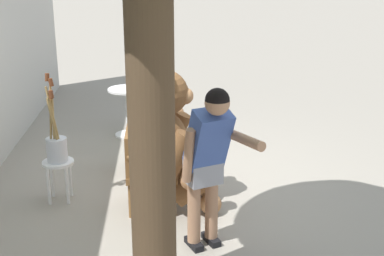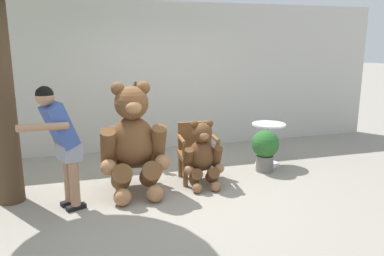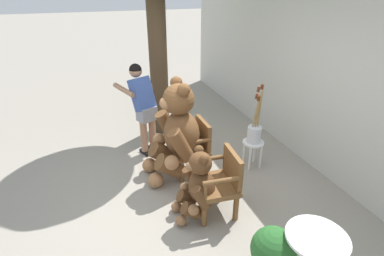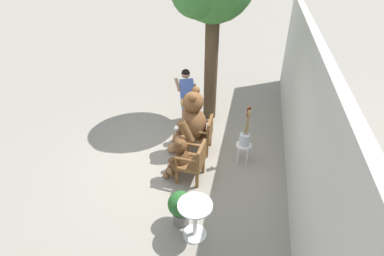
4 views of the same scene
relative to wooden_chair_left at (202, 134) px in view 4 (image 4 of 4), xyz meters
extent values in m
plane|color=gray|center=(0.49, -0.43, -0.46)|extent=(60.00, 60.00, 0.00)
cube|color=beige|center=(0.49, 1.97, 0.94)|extent=(10.00, 0.16, 2.80)
cube|color=brown|center=(0.00, -0.06, -0.06)|extent=(0.56, 0.52, 0.07)
cylinder|color=brown|center=(-0.23, -0.27, -0.28)|extent=(0.07, 0.07, 0.37)
cylinder|color=brown|center=(0.23, -0.27, -0.28)|extent=(0.07, 0.07, 0.37)
cylinder|color=brown|center=(-0.23, 0.15, -0.28)|extent=(0.07, 0.07, 0.37)
cylinder|color=brown|center=(0.23, 0.15, -0.28)|extent=(0.07, 0.07, 0.37)
cube|color=brown|center=(0.00, 0.17, 0.19)|extent=(0.52, 0.06, 0.42)
cylinder|color=brown|center=(-0.25, -0.06, 0.20)|extent=(0.06, 0.48, 0.06)
cylinder|color=brown|center=(-0.25, -0.27, 0.09)|extent=(0.05, 0.05, 0.22)
cylinder|color=brown|center=(0.25, -0.06, 0.20)|extent=(0.06, 0.48, 0.06)
cylinder|color=brown|center=(0.25, -0.27, 0.09)|extent=(0.05, 0.05, 0.22)
cube|color=brown|center=(0.98, -0.06, -0.06)|extent=(0.60, 0.56, 0.07)
cylinder|color=brown|center=(0.74, -0.25, -0.28)|extent=(0.07, 0.07, 0.37)
cylinder|color=brown|center=(1.19, -0.29, -0.28)|extent=(0.07, 0.07, 0.37)
cylinder|color=brown|center=(0.77, 0.17, -0.28)|extent=(0.07, 0.07, 0.37)
cylinder|color=brown|center=(1.23, 0.13, -0.28)|extent=(0.07, 0.07, 0.37)
cube|color=brown|center=(1.00, 0.17, 0.19)|extent=(0.52, 0.10, 0.42)
cylinder|color=brown|center=(0.73, -0.04, 0.20)|extent=(0.10, 0.48, 0.06)
cylinder|color=brown|center=(0.72, -0.25, 0.09)|extent=(0.05, 0.05, 0.22)
cylinder|color=brown|center=(1.23, -0.08, 0.20)|extent=(0.10, 0.48, 0.06)
cylinder|color=brown|center=(1.21, -0.29, 0.09)|extent=(0.05, 0.05, 0.22)
ellipsoid|color=brown|center=(0.00, -0.18, 0.24)|extent=(0.63, 0.53, 0.72)
sphere|color=brown|center=(0.00, -0.22, 0.79)|extent=(0.46, 0.46, 0.46)
ellipsoid|color=#A47148|center=(0.00, -0.41, 0.76)|extent=(0.22, 0.17, 0.17)
sphere|color=black|center=(0.00, -0.41, 0.77)|extent=(0.07, 0.07, 0.07)
sphere|color=brown|center=(-0.17, -0.19, 0.99)|extent=(0.18, 0.18, 0.18)
sphere|color=brown|center=(0.17, -0.19, 0.99)|extent=(0.18, 0.18, 0.18)
cylinder|color=brown|center=(-0.34, -0.30, 0.24)|extent=(0.20, 0.40, 0.54)
sphere|color=#A47148|center=(-0.35, -0.45, 0.00)|extent=(0.21, 0.21, 0.21)
cylinder|color=brown|center=(0.34, -0.30, 0.24)|extent=(0.20, 0.40, 0.54)
sphere|color=#A47148|center=(0.35, -0.45, 0.00)|extent=(0.21, 0.21, 0.21)
cylinder|color=brown|center=(-0.19, -0.45, -0.15)|extent=(0.26, 0.45, 0.42)
sphere|color=#A47148|center=(-0.21, -0.66, -0.35)|extent=(0.23, 0.23, 0.23)
cylinder|color=brown|center=(0.19, -0.45, -0.15)|extent=(0.26, 0.45, 0.42)
sphere|color=#A47148|center=(0.21, -0.66, -0.35)|extent=(0.23, 0.23, 0.23)
ellipsoid|color=brown|center=(0.98, -0.24, -0.02)|extent=(0.42, 0.36, 0.45)
sphere|color=brown|center=(0.98, -0.26, 0.33)|extent=(0.29, 0.29, 0.29)
ellipsoid|color=#8C603D|center=(0.97, -0.39, 0.31)|extent=(0.14, 0.12, 0.11)
sphere|color=black|center=(0.97, -0.39, 0.31)|extent=(0.04, 0.04, 0.04)
sphere|color=brown|center=(0.87, -0.24, 0.45)|extent=(0.11, 0.11, 0.11)
sphere|color=brown|center=(1.09, -0.26, 0.45)|extent=(0.11, 0.11, 0.11)
cylinder|color=brown|center=(0.76, -0.30, -0.02)|extent=(0.15, 0.26, 0.34)
sphere|color=#8C603D|center=(0.75, -0.39, -0.17)|extent=(0.14, 0.14, 0.14)
cylinder|color=brown|center=(1.19, -0.34, -0.02)|extent=(0.15, 0.26, 0.34)
sphere|color=#8C603D|center=(1.19, -0.43, -0.17)|extent=(0.14, 0.14, 0.14)
cylinder|color=brown|center=(0.85, -0.40, -0.27)|extent=(0.19, 0.29, 0.27)
sphere|color=#8C603D|center=(0.82, -0.53, -0.39)|extent=(0.14, 0.14, 0.14)
cylinder|color=brown|center=(1.09, -0.42, -0.27)|extent=(0.19, 0.29, 0.27)
sphere|color=#8C603D|center=(1.09, -0.56, -0.39)|extent=(0.14, 0.14, 0.14)
cube|color=black|center=(-0.85, -0.45, -0.43)|extent=(0.26, 0.18, 0.06)
cylinder|color=#A37556|center=(-0.85, -0.45, 0.01)|extent=(0.12, 0.12, 0.82)
cube|color=black|center=(-0.78, -0.62, -0.43)|extent=(0.26, 0.18, 0.06)
cylinder|color=#A37556|center=(-0.78, -0.62, 0.01)|extent=(0.12, 0.12, 0.82)
cube|color=gray|center=(-0.82, -0.53, 0.29)|extent=(0.32, 0.36, 0.24)
cube|color=#385199|center=(-0.90, -0.57, 0.61)|extent=(0.47, 0.44, 0.58)
sphere|color=#A37556|center=(-1.04, -0.63, 0.97)|extent=(0.21, 0.21, 0.21)
sphere|color=black|center=(-1.04, -0.63, 0.99)|extent=(0.21, 0.21, 0.21)
cylinder|color=#A37556|center=(-1.06, -0.84, 0.66)|extent=(0.55, 0.30, 0.13)
cylinder|color=#A37556|center=(-0.98, -0.40, 0.49)|extent=(0.19, 0.14, 0.51)
cylinder|color=white|center=(0.21, 0.95, -0.02)|extent=(0.34, 0.34, 0.03)
cylinder|color=white|center=(0.31, 1.05, -0.25)|extent=(0.04, 0.04, 0.43)
cylinder|color=white|center=(0.11, 1.05, -0.25)|extent=(0.04, 0.04, 0.43)
cylinder|color=white|center=(0.31, 0.85, -0.25)|extent=(0.04, 0.04, 0.43)
cylinder|color=white|center=(0.11, 0.85, -0.25)|extent=(0.04, 0.04, 0.43)
cylinder|color=silver|center=(0.21, 0.95, 0.13)|extent=(0.22, 0.22, 0.26)
cylinder|color=#997A47|center=(0.21, 0.96, 0.38)|extent=(0.08, 0.03, 0.61)
cylinder|color=#592D19|center=(0.21, 0.96, 0.73)|extent=(0.05, 0.04, 0.08)
cylinder|color=#997A47|center=(0.17, 0.95, 0.39)|extent=(0.03, 0.11, 0.63)
cylinder|color=#592D19|center=(0.17, 0.95, 0.75)|extent=(0.05, 0.05, 0.09)
cylinder|color=#997A47|center=(0.23, 0.99, 0.48)|extent=(0.11, 0.06, 0.80)
cylinder|color=#592D19|center=(0.23, 0.99, 0.91)|extent=(0.05, 0.05, 0.09)
cylinder|color=#997A47|center=(0.20, 0.95, 0.45)|extent=(0.04, 0.14, 0.75)
cylinder|color=#592D19|center=(0.20, 0.95, 0.87)|extent=(0.05, 0.06, 0.09)
cylinder|color=white|center=(2.35, 0.32, 0.24)|extent=(0.56, 0.56, 0.03)
cylinder|color=white|center=(2.35, 0.32, -0.12)|extent=(0.07, 0.07, 0.69)
cylinder|color=white|center=(2.35, 0.32, -0.45)|extent=(0.40, 0.40, 0.03)
cylinder|color=#473523|center=(-1.60, -0.10, 1.01)|extent=(0.34, 0.34, 2.95)
cylinder|color=slate|center=(2.15, 0.03, -0.33)|extent=(0.28, 0.28, 0.26)
sphere|color=#286028|center=(2.15, 0.03, 0.00)|extent=(0.44, 0.44, 0.44)
camera|label=1|loc=(-5.20, -0.18, 2.13)|focal=50.00mm
camera|label=2|loc=(-0.62, -5.18, 1.56)|focal=35.00mm
camera|label=3|loc=(3.80, -1.40, 2.30)|focal=28.00mm
camera|label=4|loc=(5.55, 0.98, 3.79)|focal=28.00mm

